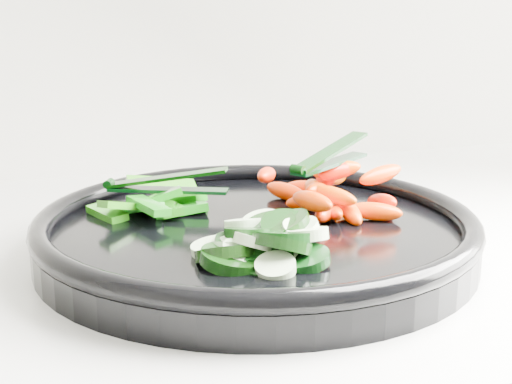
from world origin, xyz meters
name	(u,v)px	position (x,y,z in m)	size (l,w,h in m)	color
veggie_tray	(256,231)	(0.33, 1.64, 0.95)	(0.45, 0.45, 0.04)	black
cucumber_pile	(259,244)	(0.31, 1.58, 0.96)	(0.12, 0.11, 0.04)	black
carrot_pile	(328,192)	(0.41, 1.67, 0.97)	(0.14, 0.15, 0.05)	#FF2500
pepper_pile	(157,203)	(0.26, 1.72, 0.96)	(0.11, 0.11, 0.03)	#216F0A
tong_carrot	(329,158)	(0.41, 1.67, 1.00)	(0.10, 0.07, 0.02)	black
tong_pepper	(164,184)	(0.27, 1.72, 0.98)	(0.11, 0.06, 0.02)	black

